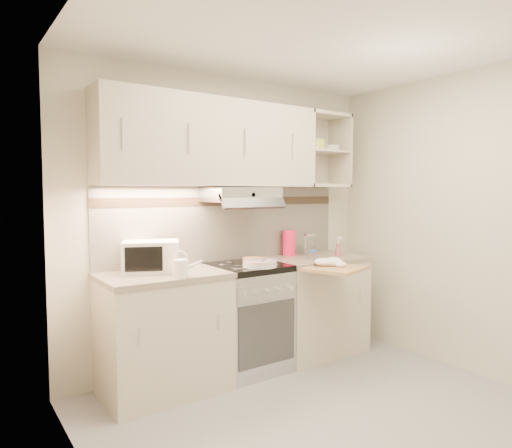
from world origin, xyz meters
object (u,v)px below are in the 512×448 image
object	(u,v)px
microwave	(151,256)
glass_jar	(310,245)
spray_bottle	(338,248)
cutting_board	(336,269)
watering_can	(182,267)
electric_range	(247,317)
plate_stack	(260,264)
pink_pitcher	(289,243)

from	to	relation	value
microwave	glass_jar	xyz separation A→B (m)	(1.56, -0.03, -0.01)
glass_jar	spray_bottle	world-z (taller)	glass_jar
cutting_board	spray_bottle	bearing A→B (deg)	24.12
watering_can	spray_bottle	world-z (taller)	spray_bottle
electric_range	plate_stack	xyz separation A→B (m)	(0.01, -0.18, 0.48)
watering_can	cutting_board	xyz separation A→B (m)	(1.27, -0.26, -0.10)
electric_range	plate_stack	world-z (taller)	plate_stack
pink_pitcher	microwave	bearing A→B (deg)	177.13
electric_range	microwave	bearing A→B (deg)	171.63
spray_bottle	watering_can	bearing A→B (deg)	168.58
electric_range	glass_jar	distance (m)	0.95
watering_can	spray_bottle	size ratio (longest dim) A/B	1.13
microwave	watering_can	xyz separation A→B (m)	(0.09, -0.33, -0.05)
microwave	cutting_board	distance (m)	1.49
microwave	glass_jar	world-z (taller)	microwave
watering_can	pink_pitcher	size ratio (longest dim) A/B	0.88
microwave	plate_stack	world-z (taller)	microwave
electric_range	microwave	world-z (taller)	microwave
electric_range	watering_can	bearing A→B (deg)	-163.13
watering_can	plate_stack	xyz separation A→B (m)	(0.71, 0.03, -0.04)
plate_stack	cutting_board	xyz separation A→B (m)	(0.56, -0.29, -0.05)
electric_range	cutting_board	distance (m)	0.85
plate_stack	electric_range	bearing A→B (deg)	92.74
pink_pitcher	cutting_board	size ratio (longest dim) A/B	0.53
electric_range	pink_pitcher	size ratio (longest dim) A/B	3.71
electric_range	cutting_board	size ratio (longest dim) A/B	1.97
electric_range	cutting_board	world-z (taller)	electric_range
cutting_board	electric_range	bearing A→B (deg)	121.46
electric_range	glass_jar	bearing A→B (deg)	6.30
plate_stack	spray_bottle	size ratio (longest dim) A/B	1.44
electric_range	watering_can	xyz separation A→B (m)	(-0.70, -0.21, 0.52)
watering_can	pink_pitcher	world-z (taller)	pink_pitcher
pink_pitcher	cutting_board	xyz separation A→B (m)	(-0.05, -0.67, -0.15)
cutting_board	glass_jar	bearing A→B (deg)	50.91
electric_range	glass_jar	xyz separation A→B (m)	(0.77, 0.09, 0.55)
watering_can	glass_jar	bearing A→B (deg)	34.43
plate_stack	spray_bottle	world-z (taller)	spray_bottle
electric_range	pink_pitcher	bearing A→B (deg)	18.03
microwave	spray_bottle	world-z (taller)	microwave
spray_bottle	cutting_board	distance (m)	0.60
pink_pitcher	glass_jar	distance (m)	0.20
watering_can	pink_pitcher	bearing A→B (deg)	40.42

